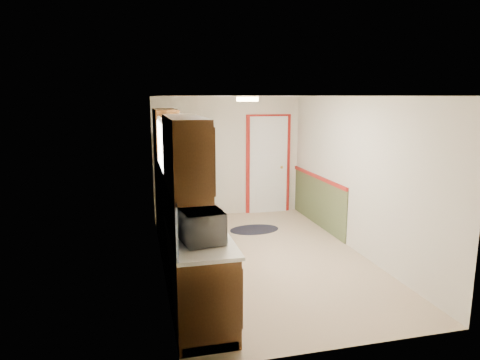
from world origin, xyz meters
TOP-DOWN VIEW (x-y plane):
  - room_shell at (0.00, 0.00)m, footprint 3.20×5.20m
  - kitchen_run at (-1.24, -0.29)m, footprint 0.63×4.00m
  - back_wall_trim at (0.99, 2.21)m, footprint 1.12×2.30m
  - ceiling_fixture at (-0.30, -0.20)m, footprint 0.30×0.30m
  - microwave at (-1.20, -1.72)m, footprint 0.42×0.65m
  - refrigerator at (-1.02, 1.81)m, footprint 0.77×0.76m
  - rug at (0.24, 1.31)m, footprint 0.94×0.63m
  - cooktop at (-1.19, 0.98)m, footprint 0.52×0.62m

SIDE VIEW (x-z plane):
  - rug at x=0.24m, z-range 0.00..0.01m
  - kitchen_run at x=-1.24m, z-range -0.29..1.91m
  - back_wall_trim at x=0.99m, z-range -0.15..1.93m
  - refrigerator at x=-1.02m, z-range 0.00..1.79m
  - cooktop at x=-1.19m, z-range 0.94..0.96m
  - microwave at x=-1.20m, z-range 0.94..1.35m
  - room_shell at x=0.00m, z-range -0.06..2.46m
  - ceiling_fixture at x=-0.30m, z-range 2.33..2.39m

